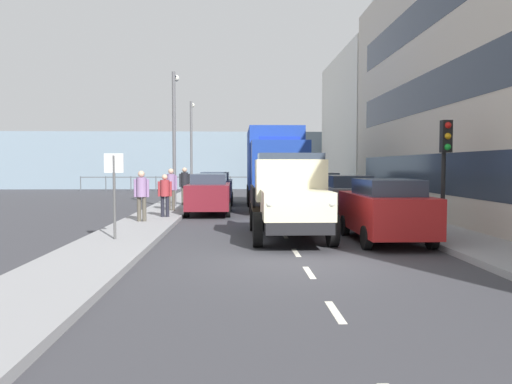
{
  "coord_description": "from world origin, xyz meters",
  "views": [
    {
      "loc": [
        1.38,
        10.82,
        2.1
      ],
      "look_at": [
        0.66,
        -9.32,
        1.01
      ],
      "focal_mm": 35.22,
      "sensor_mm": 36.0,
      "label": 1
    }
  ],
  "objects_px": {
    "traffic_light_near": "(445,152)",
    "street_sign": "(114,181)",
    "lamp_post_far": "(192,139)",
    "lamp_post_promenade": "(174,126)",
    "car_maroon_oppositeside_0": "(209,193)",
    "truck_vintage_cream": "(290,198)",
    "car_black_kerbside_2": "(320,190)",
    "car_grey_kerbside_1": "(345,197)",
    "pedestrian_near_railing": "(171,186)",
    "pedestrian_by_lamp": "(165,192)",
    "car_navy_oppositeside_1": "(215,188)",
    "pedestrian_strolling": "(141,191)",
    "car_red_kerbside_near": "(385,209)",
    "lorry_cargo_blue": "(275,165)",
    "car_teal_kerbside_3": "(306,185)",
    "pedestrian_couple_a": "(185,183)"
  },
  "relations": [
    {
      "from": "lorry_cargo_blue",
      "to": "pedestrian_strolling",
      "type": "height_order",
      "value": "lorry_cargo_blue"
    },
    {
      "from": "pedestrian_couple_a",
      "to": "car_maroon_oppositeside_0",
      "type": "bearing_deg",
      "value": 113.56
    },
    {
      "from": "car_black_kerbside_2",
      "to": "pedestrian_strolling",
      "type": "xyz_separation_m",
      "value": [
        7.34,
        6.98,
        0.29
      ]
    },
    {
      "from": "traffic_light_near",
      "to": "lorry_cargo_blue",
      "type": "bearing_deg",
      "value": -68.38
    },
    {
      "from": "car_navy_oppositeside_1",
      "to": "street_sign",
      "type": "height_order",
      "value": "street_sign"
    },
    {
      "from": "car_navy_oppositeside_1",
      "to": "traffic_light_near",
      "type": "bearing_deg",
      "value": 118.56
    },
    {
      "from": "truck_vintage_cream",
      "to": "street_sign",
      "type": "distance_m",
      "value": 4.8
    },
    {
      "from": "car_red_kerbside_near",
      "to": "lamp_post_far",
      "type": "distance_m",
      "value": 21.98
    },
    {
      "from": "pedestrian_by_lamp",
      "to": "lamp_post_promenade",
      "type": "xyz_separation_m",
      "value": [
        0.25,
        -5.07,
        2.84
      ]
    },
    {
      "from": "car_teal_kerbside_3",
      "to": "lamp_post_far",
      "type": "height_order",
      "value": "lamp_post_far"
    },
    {
      "from": "car_teal_kerbside_3",
      "to": "pedestrian_couple_a",
      "type": "distance_m",
      "value": 8.18
    },
    {
      "from": "car_black_kerbside_2",
      "to": "car_maroon_oppositeside_0",
      "type": "height_order",
      "value": "same"
    },
    {
      "from": "car_grey_kerbside_1",
      "to": "pedestrian_near_railing",
      "type": "distance_m",
      "value": 7.54
    },
    {
      "from": "lamp_post_promenade",
      "to": "street_sign",
      "type": "distance_m",
      "value": 10.97
    },
    {
      "from": "pedestrian_couple_a",
      "to": "lamp_post_far",
      "type": "height_order",
      "value": "lamp_post_far"
    },
    {
      "from": "pedestrian_by_lamp",
      "to": "lorry_cargo_blue",
      "type": "bearing_deg",
      "value": -130.65
    },
    {
      "from": "truck_vintage_cream",
      "to": "car_navy_oppositeside_1",
      "type": "distance_m",
      "value": 13.12
    },
    {
      "from": "car_maroon_oppositeside_0",
      "to": "car_navy_oppositeside_1",
      "type": "distance_m",
      "value": 5.48
    },
    {
      "from": "car_grey_kerbside_1",
      "to": "car_navy_oppositeside_1",
      "type": "xyz_separation_m",
      "value": [
        5.22,
        -8.37,
        -0.0
      ]
    },
    {
      "from": "traffic_light_near",
      "to": "lamp_post_far",
      "type": "xyz_separation_m",
      "value": [
        8.96,
        -20.09,
        1.39
      ]
    },
    {
      "from": "truck_vintage_cream",
      "to": "car_maroon_oppositeside_0",
      "type": "distance_m",
      "value": 7.85
    },
    {
      "from": "car_grey_kerbside_1",
      "to": "pedestrian_near_railing",
      "type": "relative_size",
      "value": 2.39
    },
    {
      "from": "car_black_kerbside_2",
      "to": "car_maroon_oppositeside_0",
      "type": "relative_size",
      "value": 0.92
    },
    {
      "from": "pedestrian_by_lamp",
      "to": "street_sign",
      "type": "xyz_separation_m",
      "value": [
        0.49,
        5.67,
        0.6
      ]
    },
    {
      "from": "car_navy_oppositeside_1",
      "to": "lamp_post_far",
      "type": "height_order",
      "value": "lamp_post_far"
    },
    {
      "from": "car_black_kerbside_2",
      "to": "lamp_post_far",
      "type": "relative_size",
      "value": 0.65
    },
    {
      "from": "traffic_light_near",
      "to": "street_sign",
      "type": "xyz_separation_m",
      "value": [
        9.07,
        0.68,
        -0.79
      ]
    },
    {
      "from": "lorry_cargo_blue",
      "to": "street_sign",
      "type": "height_order",
      "value": "lorry_cargo_blue"
    },
    {
      "from": "lamp_post_promenade",
      "to": "car_maroon_oppositeside_0",
      "type": "bearing_deg",
      "value": 124.65
    },
    {
      "from": "lorry_cargo_blue",
      "to": "car_red_kerbside_near",
      "type": "distance_m",
      "value": 11.03
    },
    {
      "from": "car_red_kerbside_near",
      "to": "car_grey_kerbside_1",
      "type": "relative_size",
      "value": 0.93
    },
    {
      "from": "lorry_cargo_blue",
      "to": "lamp_post_promenade",
      "type": "relative_size",
      "value": 1.3
    },
    {
      "from": "car_black_kerbside_2",
      "to": "pedestrian_strolling",
      "type": "relative_size",
      "value": 2.29
    },
    {
      "from": "traffic_light_near",
      "to": "street_sign",
      "type": "relative_size",
      "value": 1.42
    },
    {
      "from": "truck_vintage_cream",
      "to": "car_red_kerbside_near",
      "type": "xyz_separation_m",
      "value": [
        -2.53,
        0.6,
        -0.28
      ]
    },
    {
      "from": "pedestrian_by_lamp",
      "to": "car_navy_oppositeside_1",
      "type": "bearing_deg",
      "value": -100.86
    },
    {
      "from": "car_black_kerbside_2",
      "to": "lamp_post_promenade",
      "type": "xyz_separation_m",
      "value": [
        7.01,
        0.42,
        3.03
      ]
    },
    {
      "from": "traffic_light_near",
      "to": "street_sign",
      "type": "distance_m",
      "value": 9.13
    },
    {
      "from": "traffic_light_near",
      "to": "lamp_post_promenade",
      "type": "distance_m",
      "value": 13.46
    },
    {
      "from": "car_black_kerbside_2",
      "to": "lamp_post_far",
      "type": "height_order",
      "value": "lamp_post_far"
    },
    {
      "from": "car_maroon_oppositeside_0",
      "to": "car_navy_oppositeside_1",
      "type": "relative_size",
      "value": 1.11
    },
    {
      "from": "car_red_kerbside_near",
      "to": "lamp_post_far",
      "type": "height_order",
      "value": "lamp_post_far"
    },
    {
      "from": "pedestrian_by_lamp",
      "to": "street_sign",
      "type": "distance_m",
      "value": 5.73
    },
    {
      "from": "car_grey_kerbside_1",
      "to": "pedestrian_near_railing",
      "type": "height_order",
      "value": "pedestrian_near_railing"
    },
    {
      "from": "car_red_kerbside_near",
      "to": "pedestrian_couple_a",
      "type": "height_order",
      "value": "pedestrian_couple_a"
    },
    {
      "from": "car_maroon_oppositeside_0",
      "to": "traffic_light_near",
      "type": "relative_size",
      "value": 1.36
    },
    {
      "from": "car_black_kerbside_2",
      "to": "car_navy_oppositeside_1",
      "type": "bearing_deg",
      "value": -25.36
    },
    {
      "from": "truck_vintage_cream",
      "to": "pedestrian_strolling",
      "type": "distance_m",
      "value": 5.87
    },
    {
      "from": "lorry_cargo_blue",
      "to": "pedestrian_by_lamp",
      "type": "height_order",
      "value": "lorry_cargo_blue"
    },
    {
      "from": "car_navy_oppositeside_1",
      "to": "pedestrian_near_railing",
      "type": "bearing_deg",
      "value": 72.62
    }
  ]
}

